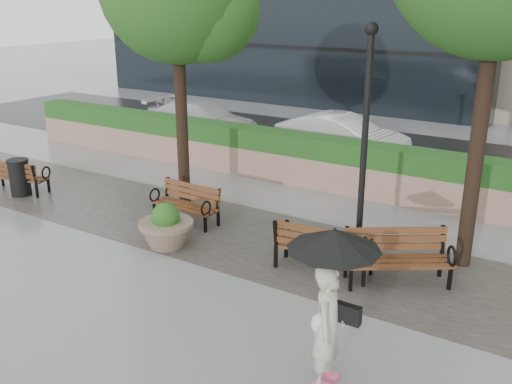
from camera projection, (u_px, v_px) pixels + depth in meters
The scene contains 14 objects.
ground at pixel (202, 316), 9.09m from camera, with size 100.00×100.00×0.00m, color gray.
cobble_strip at pixel (292, 249), 11.49m from camera, with size 28.00×3.20×0.01m, color #383330.
hedge_wall at pixel (369, 170), 14.48m from camera, with size 24.00×0.80×1.35m.
asphalt_street at pixel (415, 159), 17.89m from camera, with size 40.00×7.00×0.00m, color black.
bench_0 at pixel (19, 183), 14.83m from camera, with size 1.69×0.96×0.86m.
bench_1 at pixel (186, 211), 12.83m from camera, with size 1.63×0.71×0.86m.
bench_2 at pixel (323, 257), 10.48m from camera, with size 1.84×0.89×0.95m.
bench_3 at pixel (397, 269), 10.04m from camera, with size 1.90×1.60×0.97m.
planter_left at pixel (166, 230), 11.54m from camera, with size 1.11×1.11×0.93m.
trash_bin at pixel (20, 178), 14.52m from camera, with size 0.54×0.54×0.90m, color black.
lamppost at pixel (363, 160), 10.55m from camera, with size 0.28×0.28×4.43m.
car_left at pixel (202, 120), 20.50m from camera, with size 1.83×4.51×1.31m, color silver.
car_right at pixel (342, 137), 17.83m from camera, with size 1.46×4.18×1.38m, color silver.
pedestrian at pixel (331, 294), 7.09m from camera, with size 1.18×1.18×2.17m.
Camera 1 is at (4.99, -6.27, 4.81)m, focal length 40.00 mm.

